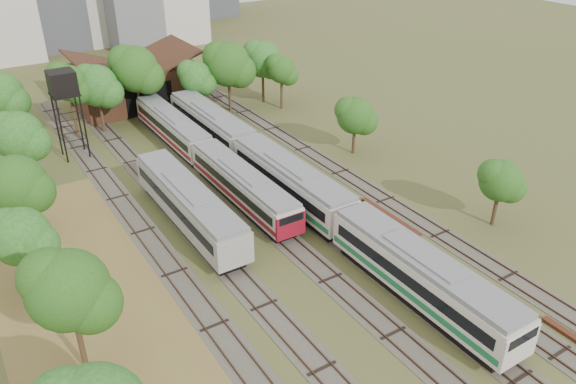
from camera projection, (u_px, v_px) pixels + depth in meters
ground at (448, 351)px, 37.04m from camera, size 240.00×240.00×0.00m
tracks at (254, 198)px, 55.25m from camera, size 24.60×80.00×0.19m
railcar_red_set at (204, 154)px, 59.93m from camera, size 2.85×34.58×3.53m
railcar_green_set at (291, 183)px, 53.55m from camera, size 3.25×52.07×4.03m
railcar_rear at (123, 87)px, 80.17m from camera, size 2.76×16.07×3.41m
old_grey_coach at (189, 205)px, 49.74m from camera, size 3.20×18.00×3.96m
water_tower at (63, 85)px, 59.96m from camera, size 2.85×2.85×9.88m
rail_pile_far at (390, 216)px, 51.98m from camera, size 0.48×7.74×0.25m
maintenance_shed at (135, 83)px, 78.17m from camera, size 16.45×11.55×7.58m
tree_band_left at (27, 205)px, 42.99m from camera, size 8.35×73.56×8.73m
tree_band_far at (155, 74)px, 70.51m from camera, size 37.90×8.83×9.84m
tree_band_right at (363, 115)px, 62.12m from camera, size 4.90×39.88×7.32m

